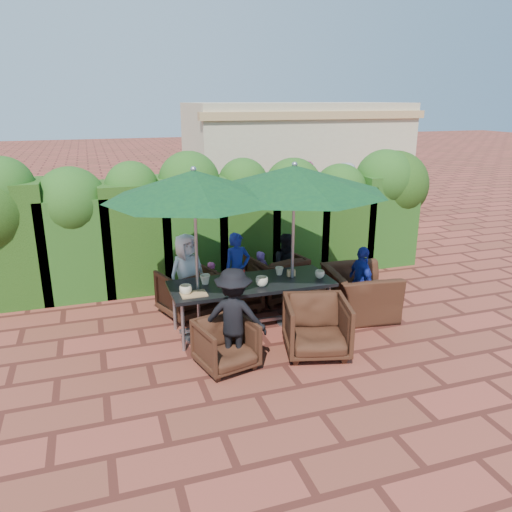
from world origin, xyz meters
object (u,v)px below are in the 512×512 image
object	(u,v)px
umbrella_left	(194,185)
chair_far_right	(276,275)
dining_table	(251,287)
chair_far_left	(188,290)
chair_far_mid	(236,285)
umbrella_right	(294,179)
chair_near_right	(317,324)
chair_near_left	(226,342)
chair_end_right	(360,285)

from	to	relation	value
umbrella_left	chair_far_right	world-z (taller)	umbrella_left
dining_table	chair_far_left	distance (m)	1.19
chair_far_mid	dining_table	bearing A→B (deg)	89.13
umbrella_left	umbrella_right	distance (m)	1.44
chair_far_mid	chair_near_right	world-z (taller)	chair_near_right
umbrella_right	chair_near_left	xyz separation A→B (m)	(-1.29, -0.95, -1.86)
umbrella_left	chair_far_mid	xyz separation A→B (m)	(0.81, 0.90, -1.83)
chair_far_right	chair_near_right	size ratio (longest dim) A/B	1.01
dining_table	umbrella_left	distance (m)	1.73
dining_table	chair_far_right	world-z (taller)	chair_far_right
dining_table	chair_end_right	distance (m)	1.81
dining_table	umbrella_right	xyz separation A→B (m)	(0.64, 0.01, 1.54)
umbrella_left	chair_far_right	distance (m)	2.60
chair_end_right	dining_table	bearing A→B (deg)	96.93
umbrella_left	umbrella_right	size ratio (longest dim) A/B	0.92
chair_far_right	chair_end_right	xyz separation A→B (m)	(1.03, -1.02, 0.06)
chair_far_mid	chair_far_left	bearing A→B (deg)	0.21
chair_far_right	chair_near_left	xyz separation A→B (m)	(-1.42, -1.97, -0.08)
chair_near_left	chair_near_right	world-z (taller)	chair_near_right
umbrella_right	chair_end_right	xyz separation A→B (m)	(1.16, -0.01, -1.72)
umbrella_right	chair_far_left	distance (m)	2.45
umbrella_left	dining_table	bearing A→B (deg)	2.68
chair_far_left	chair_near_left	world-z (taller)	chair_far_left
chair_far_mid	chair_far_right	distance (m)	0.78
chair_far_mid	umbrella_right	bearing A→B (deg)	126.33
chair_far_right	chair_near_right	world-z (taller)	chair_far_right
chair_end_right	chair_far_right	bearing A→B (deg)	52.15
chair_far_left	chair_near_right	world-z (taller)	chair_near_right
dining_table	umbrella_right	distance (m)	1.67
chair_far_left	chair_end_right	bearing A→B (deg)	142.88
dining_table	chair_end_right	world-z (taller)	chair_end_right
umbrella_left	chair_far_mid	bearing A→B (deg)	47.99
chair_near_right	umbrella_left	bearing A→B (deg)	160.56
chair_far_left	chair_near_right	xyz separation A→B (m)	(1.39, -1.82, 0.02)
chair_near_right	chair_far_right	bearing A→B (deg)	99.40
dining_table	chair_far_left	size ratio (longest dim) A/B	2.91
chair_far_mid	chair_near_right	distance (m)	1.93
chair_far_right	chair_near_left	world-z (taller)	chair_far_right
chair_near_right	chair_far_mid	bearing A→B (deg)	122.30
chair_far_left	chair_near_right	bearing A→B (deg)	108.35
chair_near_left	chair_end_right	distance (m)	2.63
umbrella_right	chair_near_right	xyz separation A→B (m)	(-0.04, -0.98, -1.79)
chair_near_right	chair_end_right	bearing A→B (deg)	53.34
umbrella_left	chair_far_mid	size ratio (longest dim) A/B	3.19
umbrella_left	chair_end_right	world-z (taller)	umbrella_left
umbrella_right	chair_end_right	distance (m)	2.08
umbrella_right	chair_near_right	bearing A→B (deg)	-92.33
umbrella_left	chair_near_left	bearing A→B (deg)	-80.35
chair_far_mid	chair_near_left	bearing A→B (deg)	69.74
chair_far_left	chair_far_right	size ratio (longest dim) A/B	0.95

